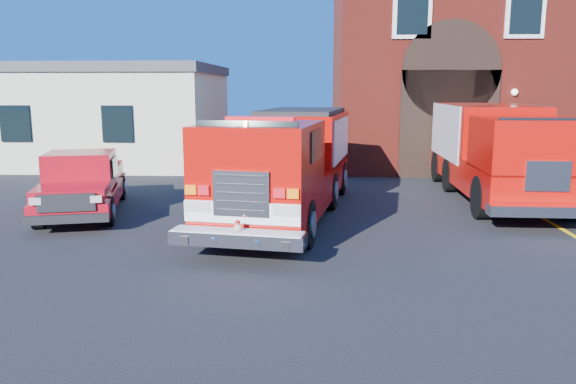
{
  "coord_description": "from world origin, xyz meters",
  "views": [
    {
      "loc": [
        0.52,
        -12.22,
        3.35
      ],
      "look_at": [
        0.0,
        -1.2,
        1.3
      ],
      "focal_mm": 35.0,
      "sensor_mm": 36.0,
      "label": 1
    }
  ],
  "objects_px": {
    "fire_station": "(504,67)",
    "fire_engine": "(287,162)",
    "side_building": "(105,114)",
    "secondary_truck": "(496,148)",
    "pickup_truck": "(83,184)"
  },
  "relations": [
    {
      "from": "fire_station",
      "to": "pickup_truck",
      "type": "relative_size",
      "value": 2.79
    },
    {
      "from": "fire_engine",
      "to": "pickup_truck",
      "type": "distance_m",
      "value": 5.57
    },
    {
      "from": "pickup_truck",
      "to": "secondary_truck",
      "type": "bearing_deg",
      "value": 12.78
    },
    {
      "from": "fire_station",
      "to": "fire_engine",
      "type": "distance_m",
      "value": 15.02
    },
    {
      "from": "side_building",
      "to": "fire_engine",
      "type": "xyz_separation_m",
      "value": [
        8.81,
        -10.55,
        -0.78
      ]
    },
    {
      "from": "fire_engine",
      "to": "secondary_truck",
      "type": "relative_size",
      "value": 1.05
    },
    {
      "from": "pickup_truck",
      "to": "secondary_truck",
      "type": "xyz_separation_m",
      "value": [
        11.8,
        2.68,
        0.73
      ]
    },
    {
      "from": "fire_engine",
      "to": "secondary_truck",
      "type": "bearing_deg",
      "value": 23.17
    },
    {
      "from": "fire_station",
      "to": "fire_engine",
      "type": "height_order",
      "value": "fire_station"
    },
    {
      "from": "fire_station",
      "to": "secondary_truck",
      "type": "xyz_separation_m",
      "value": [
        -2.91,
        -8.86,
        -2.72
      ]
    },
    {
      "from": "side_building",
      "to": "pickup_truck",
      "type": "bearing_deg",
      "value": -72.75
    },
    {
      "from": "secondary_truck",
      "to": "side_building",
      "type": "bearing_deg",
      "value": 152.43
    },
    {
      "from": "side_building",
      "to": "secondary_truck",
      "type": "height_order",
      "value": "side_building"
    },
    {
      "from": "fire_station",
      "to": "secondary_truck",
      "type": "height_order",
      "value": "fire_station"
    },
    {
      "from": "side_building",
      "to": "fire_engine",
      "type": "height_order",
      "value": "side_building"
    }
  ]
}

